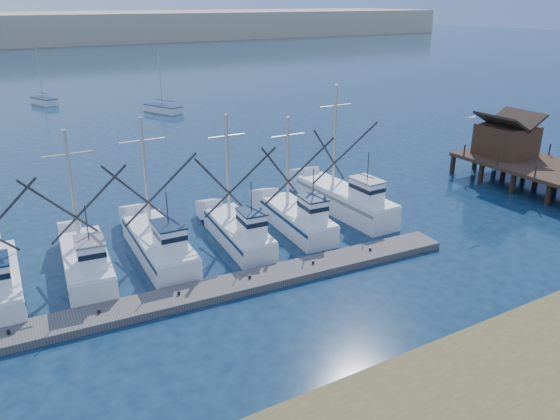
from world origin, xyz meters
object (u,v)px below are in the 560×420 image
object	(u,v)px
floating_dock	(198,294)
sailboat_near	(163,109)
timber_pier	(541,158)
sailboat_far	(44,101)

from	to	relation	value
floating_dock	sailboat_near	bearing A→B (deg)	76.82
floating_dock	timber_pier	bearing A→B (deg)	8.47
sailboat_near	sailboat_far	world-z (taller)	same
floating_dock	sailboat_far	xyz separation A→B (m)	(1.76, 64.46, 0.29)
timber_pier	sailboat_far	world-z (taller)	sailboat_far
timber_pier	sailboat_far	bearing A→B (deg)	115.51
sailboat_near	sailboat_far	xyz separation A→B (m)	(-13.39, 14.78, 0.01)
timber_pier	sailboat_far	xyz separation A→B (m)	(-29.54, 61.89, -2.07)
sailboat_near	timber_pier	bearing A→B (deg)	-94.64
timber_pier	floating_dock	bearing A→B (deg)	-175.31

